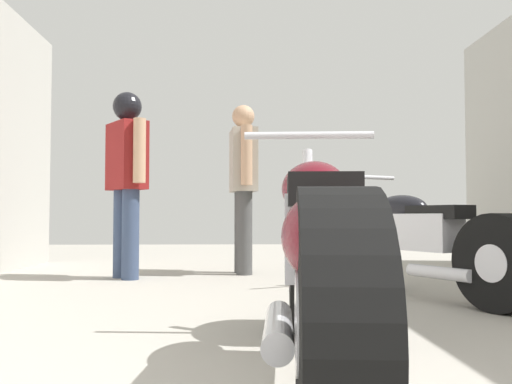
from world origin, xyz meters
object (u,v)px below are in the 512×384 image
motorcycle_maroon_cruiser (318,260)px  mechanic_with_helmet (127,166)px  motorcycle_black_naked (425,246)px  mechanic_in_blue (243,178)px

motorcycle_maroon_cruiser → mechanic_with_helmet: size_ratio=1.22×
mechanic_with_helmet → motorcycle_black_naked: bearing=-29.4°
motorcycle_black_naked → mechanic_in_blue: mechanic_in_blue is taller
motorcycle_black_naked → mechanic_in_blue: (-1.25, 1.73, 0.59)m
motorcycle_maroon_cruiser → mechanic_in_blue: bearing=93.6°
motorcycle_black_naked → mechanic_with_helmet: (-2.34, 1.32, 0.67)m
motorcycle_black_naked → mechanic_with_helmet: size_ratio=1.06×
mechanic_in_blue → mechanic_with_helmet: (-1.09, -0.41, 0.08)m
mechanic_in_blue → mechanic_with_helmet: 1.16m
motorcycle_black_naked → mechanic_in_blue: size_ratio=1.08×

